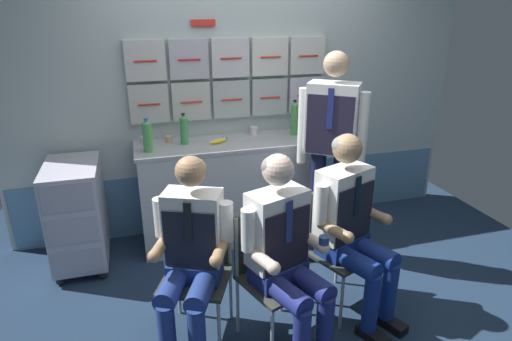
# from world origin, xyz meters

# --- Properties ---
(ground) EXTENTS (4.80, 4.80, 0.04)m
(ground) POSITION_xyz_m (0.00, 0.00, -0.02)
(ground) COLOR #1D2F46
(galley_bulkhead) EXTENTS (4.20, 0.14, 2.15)m
(galley_bulkhead) POSITION_xyz_m (-0.01, 1.37, 1.07)
(galley_bulkhead) COLOR #B0BEBF
(galley_bulkhead) RESTS_ON ground
(galley_counter) EXTENTS (1.56, 0.53, 0.91)m
(galley_counter) POSITION_xyz_m (-0.22, 1.09, 0.46)
(galley_counter) COLOR #B5B7BE
(galley_counter) RESTS_ON ground
(service_trolley) EXTENTS (0.40, 0.65, 0.86)m
(service_trolley) POSITION_xyz_m (-1.47, 0.98, 0.46)
(service_trolley) COLOR black
(service_trolley) RESTS_ON ground
(folding_chair_left) EXTENTS (0.53, 0.53, 0.83)m
(folding_chair_left) POSITION_xyz_m (-0.66, -0.02, 0.51)
(folding_chair_left) COLOR #A8AAAF
(folding_chair_left) RESTS_ON ground
(crew_member_left) EXTENTS (0.54, 0.65, 1.22)m
(crew_member_left) POSITION_xyz_m (-0.72, -0.17, 0.66)
(crew_member_left) COLOR black
(crew_member_left) RESTS_ON ground
(folding_chair_right) EXTENTS (0.51, 0.51, 0.83)m
(folding_chair_right) POSITION_xyz_m (-0.25, -0.18, 0.51)
(folding_chair_right) COLOR #A8AAAF
(folding_chair_right) RESTS_ON ground
(crew_member_right) EXTENTS (0.53, 0.66, 1.24)m
(crew_member_right) POSITION_xyz_m (-0.19, -0.33, 0.68)
(crew_member_right) COLOR black
(crew_member_right) RESTS_ON ground
(folding_chair_by_counter) EXTENTS (0.52, 0.52, 0.83)m
(folding_chair_by_counter) POSITION_xyz_m (0.27, 0.01, 0.51)
(folding_chair_by_counter) COLOR #A8AAAF
(folding_chair_by_counter) RESTS_ON ground
(crew_member_by_counter) EXTENTS (0.55, 0.68, 1.26)m
(crew_member_by_counter) POSITION_xyz_m (0.33, -0.14, 0.69)
(crew_member_by_counter) COLOR black
(crew_member_by_counter) RESTS_ON ground
(crew_member_standing) EXTENTS (0.45, 0.41, 1.70)m
(crew_member_standing) POSITION_xyz_m (0.48, 0.54, 1.02)
(crew_member_standing) COLOR black
(crew_member_standing) RESTS_ON ground
(water_bottle_tall) EXTENTS (0.08, 0.08, 0.27)m
(water_bottle_tall) POSITION_xyz_m (-0.88, 1.01, 1.04)
(water_bottle_tall) COLOR #51A458
(water_bottle_tall) RESTS_ON galley_counter
(water_bottle_clear) EXTENTS (0.06, 0.06, 0.31)m
(water_bottle_clear) POSITION_xyz_m (0.41, 1.14, 1.06)
(water_bottle_clear) COLOR #4BA250
(water_bottle_clear) RESTS_ON galley_counter
(water_bottle_short) EXTENTS (0.07, 0.07, 0.26)m
(water_bottle_short) POSITION_xyz_m (-0.58, 1.12, 1.04)
(water_bottle_short) COLOR #469B55
(water_bottle_short) RESTS_ON galley_counter
(espresso_cup_small) EXTENTS (0.06, 0.06, 0.06)m
(espresso_cup_small) POSITION_xyz_m (-0.70, 1.20, 0.94)
(espresso_cup_small) COLOR tan
(espresso_cup_small) RESTS_ON galley_counter
(coffee_cup_white) EXTENTS (0.07, 0.07, 0.07)m
(coffee_cup_white) POSITION_xyz_m (0.06, 1.24, 0.95)
(coffee_cup_white) COLOR silver
(coffee_cup_white) RESTS_ON galley_counter
(paper_cup_blue) EXTENTS (0.06, 0.06, 0.06)m
(paper_cup_blue) POSITION_xyz_m (-0.90, 1.24, 0.94)
(paper_cup_blue) COLOR white
(paper_cup_blue) RESTS_ON galley_counter
(snack_banana) EXTENTS (0.17, 0.10, 0.04)m
(snack_banana) POSITION_xyz_m (-0.30, 1.07, 0.93)
(snack_banana) COLOR yellow
(snack_banana) RESTS_ON galley_counter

